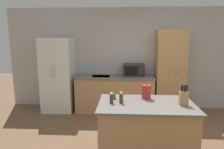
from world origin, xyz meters
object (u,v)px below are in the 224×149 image
(pantry_cabinet, at_px, (170,72))
(spice_bottle_tall_dark, at_px, (114,96))
(microwave, at_px, (134,70))
(spice_bottle_short_red, at_px, (122,97))
(knife_block, at_px, (184,98))
(spice_bottle_green_herb, at_px, (111,98))
(refrigerator, at_px, (58,75))
(kettle, at_px, (146,92))
(spice_bottle_amber_oil, at_px, (121,98))

(pantry_cabinet, xyz_separation_m, spice_bottle_tall_dark, (-1.30, -1.92, -0.07))
(microwave, bearing_deg, spice_bottle_short_red, -97.54)
(knife_block, distance_m, spice_bottle_short_red, 0.89)
(pantry_cabinet, xyz_separation_m, spice_bottle_green_herb, (-1.32, -2.12, -0.04))
(microwave, bearing_deg, refrigerator, -175.61)
(spice_bottle_tall_dark, bearing_deg, refrigerator, 128.82)
(refrigerator, distance_m, spice_bottle_short_red, 2.54)
(refrigerator, height_order, spice_bottle_short_red, refrigerator)
(microwave, relative_size, spice_bottle_tall_dark, 5.70)
(refrigerator, bearing_deg, kettle, -41.96)
(pantry_cabinet, bearing_deg, microwave, 174.21)
(knife_block, bearing_deg, spice_bottle_amber_oil, 177.59)
(pantry_cabinet, relative_size, knife_block, 6.70)
(spice_bottle_tall_dark, bearing_deg, pantry_cabinet, 55.98)
(refrigerator, distance_m, spice_bottle_amber_oil, 2.61)
(refrigerator, bearing_deg, knife_block, -39.85)
(refrigerator, distance_m, microwave, 1.91)
(spice_bottle_tall_dark, xyz_separation_m, kettle, (0.51, 0.05, 0.07))
(refrigerator, distance_m, spice_bottle_green_herb, 2.54)
(kettle, bearing_deg, spice_bottle_green_herb, -154.64)
(knife_block, xyz_separation_m, spice_bottle_amber_oil, (-0.89, 0.04, -0.03))
(spice_bottle_green_herb, xyz_separation_m, kettle, (0.54, 0.26, 0.04))
(spice_bottle_tall_dark, relative_size, spice_bottle_short_red, 0.80)
(spice_bottle_amber_oil, bearing_deg, spice_bottle_short_red, 82.88)
(pantry_cabinet, xyz_separation_m, knife_block, (-0.29, -2.15, -0.01))
(microwave, xyz_separation_m, spice_bottle_green_herb, (-0.43, -2.21, -0.07))
(kettle, bearing_deg, spice_bottle_amber_oil, -148.21)
(kettle, bearing_deg, spice_bottle_short_red, -160.22)
(spice_bottle_short_red, bearing_deg, spice_bottle_green_herb, -142.87)
(knife_block, xyz_separation_m, kettle, (-0.50, 0.28, 0.00))
(spice_bottle_tall_dark, bearing_deg, spice_bottle_amber_oil, -59.07)
(microwave, relative_size, spice_bottle_amber_oil, 3.15)
(microwave, height_order, kettle, microwave)
(refrigerator, bearing_deg, spice_bottle_tall_dark, -51.18)
(refrigerator, height_order, microwave, refrigerator)
(spice_bottle_tall_dark, bearing_deg, spice_bottle_green_herb, -97.32)
(knife_block, height_order, spice_bottle_amber_oil, knife_block)
(microwave, distance_m, spice_bottle_amber_oil, 2.22)
(spice_bottle_green_herb, bearing_deg, spice_bottle_short_red, 37.13)
(refrigerator, bearing_deg, microwave, 4.39)
(spice_bottle_tall_dark, height_order, spice_bottle_amber_oil, spice_bottle_amber_oil)
(knife_block, distance_m, spice_bottle_tall_dark, 1.04)
(knife_block, height_order, spice_bottle_green_herb, knife_block)
(spice_bottle_tall_dark, relative_size, kettle, 0.38)
(pantry_cabinet, height_order, knife_block, pantry_cabinet)
(spice_bottle_amber_oil, bearing_deg, pantry_cabinet, 60.81)
(spice_bottle_short_red, distance_m, spice_bottle_green_herb, 0.20)
(pantry_cabinet, bearing_deg, spice_bottle_short_red, -120.20)
(spice_bottle_tall_dark, height_order, kettle, kettle)
(microwave, xyz_separation_m, kettle, (0.11, -1.96, -0.03))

